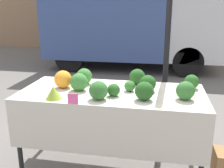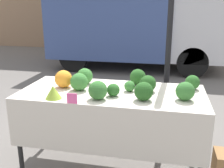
# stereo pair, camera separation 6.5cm
# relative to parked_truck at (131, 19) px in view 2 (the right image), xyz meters

# --- Properties ---
(ground_plane) EXTENTS (40.00, 40.00, 0.00)m
(ground_plane) POSITION_rel_parked_truck_xyz_m (0.52, -5.08, -1.39)
(ground_plane) COLOR slate
(tent_pole) EXTENTS (0.07, 0.07, 2.77)m
(tent_pole) POSITION_rel_parked_truck_xyz_m (1.08, -4.30, -0.00)
(tent_pole) COLOR black
(tent_pole) RESTS_ON ground_plane
(parked_truck) EXTENTS (4.73, 2.29, 2.62)m
(parked_truck) POSITION_rel_parked_truck_xyz_m (0.00, 0.00, 0.00)
(parked_truck) COLOR #384C84
(parked_truck) RESTS_ON ground_plane
(market_table) EXTENTS (1.94, 0.89, 0.88)m
(market_table) POSITION_rel_parked_truck_xyz_m (0.52, -5.15, -0.62)
(market_table) COLOR beige
(market_table) RESTS_ON ground_plane
(orange_cauliflower) EXTENTS (0.19, 0.19, 0.19)m
(orange_cauliflower) POSITION_rel_parked_truck_xyz_m (-0.03, -5.06, -0.42)
(orange_cauliflower) COLOR orange
(orange_cauliflower) RESTS_ON market_table
(romanesco_head) EXTENTS (0.16, 0.16, 0.13)m
(romanesco_head) POSITION_rel_parked_truck_xyz_m (0.01, -5.42, -0.45)
(romanesco_head) COLOR #93B238
(romanesco_head) RESTS_ON market_table
(broccoli_head_0) EXTENTS (0.18, 0.18, 0.18)m
(broccoli_head_0) POSITION_rel_parked_truck_xyz_m (0.76, -4.79, -0.42)
(broccoli_head_0) COLOR #23511E
(broccoli_head_0) RESTS_ON market_table
(broccoli_head_1) EXTENTS (0.11, 0.11, 0.11)m
(broccoli_head_1) POSITION_rel_parked_truck_xyz_m (0.71, -5.05, -0.46)
(broccoli_head_1) COLOR #387533
(broccoli_head_1) RESTS_ON market_table
(broccoli_head_2) EXTENTS (0.13, 0.13, 0.13)m
(broccoli_head_2) POSITION_rel_parked_truck_xyz_m (0.57, -5.23, -0.45)
(broccoli_head_2) COLOR #285B23
(broccoli_head_2) RESTS_ON market_table
(broccoli_head_3) EXTENTS (0.17, 0.17, 0.17)m
(broccoli_head_3) POSITION_rel_parked_truck_xyz_m (0.89, -5.01, -0.43)
(broccoli_head_3) COLOR #23511E
(broccoli_head_3) RESTS_ON market_table
(broccoli_head_4) EXTENTS (0.18, 0.18, 0.18)m
(broccoli_head_4) POSITION_rel_parked_truck_xyz_m (0.16, -4.88, -0.42)
(broccoli_head_4) COLOR #387533
(broccoli_head_4) RESTS_ON market_table
(broccoli_head_5) EXTENTS (0.18, 0.18, 0.18)m
(broccoli_head_5) POSITION_rel_parked_truck_xyz_m (1.26, -5.21, -0.42)
(broccoli_head_5) COLOR #336B2D
(broccoli_head_5) RESTS_ON market_table
(broccoli_head_6) EXTENTS (0.18, 0.18, 0.18)m
(broccoli_head_6) POSITION_rel_parked_truck_xyz_m (0.88, -5.29, -0.42)
(broccoli_head_6) COLOR #23511E
(broccoli_head_6) RESTS_ON market_table
(broccoli_head_7) EXTENTS (0.16, 0.16, 0.16)m
(broccoli_head_7) POSITION_rel_parked_truck_xyz_m (1.36, -4.83, -0.44)
(broccoli_head_7) COLOR #285B23
(broccoli_head_7) RESTS_ON market_table
(broccoli_head_8) EXTENTS (0.19, 0.19, 0.19)m
(broccoli_head_8) POSITION_rel_parked_truck_xyz_m (0.18, -5.12, -0.42)
(broccoli_head_8) COLOR #387533
(broccoli_head_8) RESTS_ON market_table
(broccoli_head_9) EXTENTS (0.18, 0.18, 0.18)m
(broccoli_head_9) POSITION_rel_parked_truck_xyz_m (0.44, -5.36, -0.42)
(broccoli_head_9) COLOR #336B2D
(broccoli_head_9) RESTS_ON market_table
(price_sign) EXTENTS (0.10, 0.01, 0.10)m
(price_sign) POSITION_rel_parked_truck_xyz_m (0.24, -5.51, -0.47)
(price_sign) COLOR #F45B9E
(price_sign) RESTS_ON market_table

